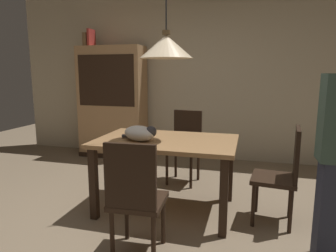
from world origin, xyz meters
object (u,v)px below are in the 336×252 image
object	(u,v)px
dining_table	(166,149)
pendant_lamp	(166,46)
chair_near_front	(135,195)
hutch_bookcase	(113,104)
book_brown_thick	(88,40)
cat_sleeping	(140,133)
chair_right_side	(283,172)
book_red_tall	(91,38)
chair_far_back	(185,143)

from	to	relation	value
dining_table	pendant_lamp	distance (m)	1.01
dining_table	chair_near_front	size ratio (longest dim) A/B	1.51
hutch_bookcase	book_brown_thick	distance (m)	1.15
hutch_bookcase	dining_table	bearing A→B (deg)	-50.78
chair_near_front	cat_sleeping	size ratio (longest dim) A/B	2.29
chair_right_side	pendant_lamp	world-z (taller)	pendant_lamp
chair_near_front	hutch_bookcase	size ratio (longest dim) A/B	0.50
chair_right_side	cat_sleeping	size ratio (longest dim) A/B	2.29
hutch_bookcase	book_red_tall	distance (m)	1.15
cat_sleeping	book_red_tall	size ratio (longest dim) A/B	1.45
cat_sleeping	pendant_lamp	bearing A→B (deg)	31.18
chair_right_side	hutch_bookcase	world-z (taller)	hutch_bookcase
hutch_bookcase	book_red_tall	xyz separation A→B (m)	(-0.35, 0.00, 1.10)
dining_table	chair_far_back	size ratio (longest dim) A/B	1.51
chair_right_side	book_red_tall	bearing A→B (deg)	148.71
book_red_tall	chair_far_back	bearing A→B (deg)	-26.24
chair_far_back	book_red_tall	size ratio (longest dim) A/B	3.32
pendant_lamp	chair_near_front	bearing A→B (deg)	-89.70
cat_sleeping	hutch_bookcase	size ratio (longest dim) A/B	0.22
book_brown_thick	book_red_tall	bearing A→B (deg)	0.00
hutch_bookcase	book_brown_thick	world-z (taller)	book_brown_thick
cat_sleeping	hutch_bookcase	distance (m)	2.26
pendant_lamp	book_brown_thick	world-z (taller)	pendant_lamp
chair_far_back	dining_table	bearing A→B (deg)	-90.60
pendant_lamp	book_brown_thick	size ratio (longest dim) A/B	5.42
chair_near_front	hutch_bookcase	xyz separation A→B (m)	(-1.44, 2.64, 0.38)
dining_table	chair_near_front	xyz separation A→B (m)	(0.00, -0.88, -0.14)
hutch_bookcase	pendant_lamp	bearing A→B (deg)	-50.78
chair_far_back	pendant_lamp	xyz separation A→B (m)	(-0.01, -0.88, 1.15)
cat_sleeping	hutch_bookcase	bearing A→B (deg)	122.53
pendant_lamp	chair_right_side	bearing A→B (deg)	-0.45
hutch_bookcase	book_brown_thick	xyz separation A→B (m)	(-0.42, 0.00, 1.07)
dining_table	hutch_bookcase	bearing A→B (deg)	129.22
dining_table	hutch_bookcase	xyz separation A→B (m)	(-1.44, 1.76, 0.24)
hutch_bookcase	book_red_tall	size ratio (longest dim) A/B	6.61
pendant_lamp	book_red_tall	world-z (taller)	pendant_lamp
chair_near_front	book_red_tall	size ratio (longest dim) A/B	3.32
chair_right_side	cat_sleeping	bearing A→B (deg)	-174.58
pendant_lamp	book_red_tall	distance (m)	2.54
cat_sleeping	chair_near_front	bearing A→B (deg)	-72.64
chair_far_back	book_red_tall	distance (m)	2.49
cat_sleeping	pendant_lamp	distance (m)	0.88
chair_near_front	dining_table	bearing A→B (deg)	90.30
book_brown_thick	book_red_tall	world-z (taller)	book_red_tall
book_red_tall	hutch_bookcase	bearing A→B (deg)	-0.24
chair_far_back	cat_sleeping	xyz separation A→B (m)	(-0.24, -1.02, 0.32)
chair_far_back	hutch_bookcase	bearing A→B (deg)	148.56
chair_far_back	pendant_lamp	size ratio (longest dim) A/B	0.72
chair_near_front	book_brown_thick	world-z (taller)	book_brown_thick
book_brown_thick	book_red_tall	distance (m)	0.07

